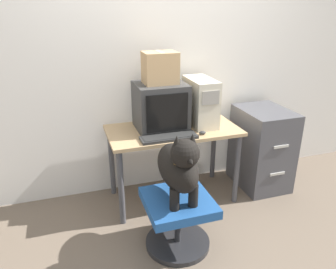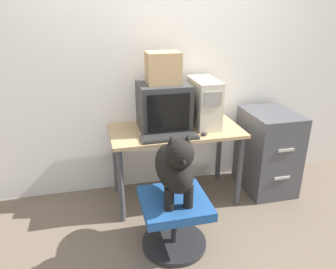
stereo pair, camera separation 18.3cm
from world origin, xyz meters
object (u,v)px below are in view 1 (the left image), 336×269
Objects in this scene: crt_monitor at (161,106)px; filing_cabinet at (261,148)px; cardboard_box at (160,68)px; dog at (179,166)px; pc_tower at (200,102)px; keyboard at (169,137)px; office_chair at (178,218)px.

filing_cabinet is at bearing -4.37° from crt_monitor.
dog is at bearing -96.47° from cardboard_box.
filing_cabinet is 1.34m from cardboard_box.
cardboard_box reaches higher than pc_tower.
keyboard is at bearing -170.10° from filing_cabinet.
pc_tower reaches higher than keyboard.
pc_tower is 0.50m from cardboard_box.
filing_cabinet is (1.04, -0.08, -0.52)m from crt_monitor.
pc_tower reaches higher than filing_cabinet.
filing_cabinet is at bearing 29.61° from dog.
keyboard is (-0.01, -0.26, -0.19)m from crt_monitor.
filing_cabinet is at bearing 9.90° from keyboard.
keyboard is 1.69× the size of cardboard_box.
cardboard_box reaches higher than crt_monitor.
cardboard_box reaches higher than dog.
cardboard_box is at bearing 175.42° from filing_cabinet.
office_chair is (-0.46, -0.70, -0.68)m from pc_tower.
pc_tower reaches higher than crt_monitor.
filing_cabinet reaches higher than keyboard.
dog is 0.68× the size of filing_cabinet.
cardboard_box is (-1.04, 0.08, 0.85)m from filing_cabinet.
dog is at bearing -96.51° from crt_monitor.
crt_monitor reaches higher than keyboard.
office_chair is at bearing -99.27° from keyboard.
office_chair is at bearing 90.00° from dog.
crt_monitor is 0.91× the size of keyboard.
filing_cabinet is (1.04, 0.18, -0.32)m from keyboard.
crt_monitor is at bearing 83.49° from dog.
keyboard is 0.66m from office_chair.
dog is 1.95× the size of cardboard_box.
office_chair is at bearing -96.56° from crt_monitor.
dog is at bearing -122.94° from pc_tower.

